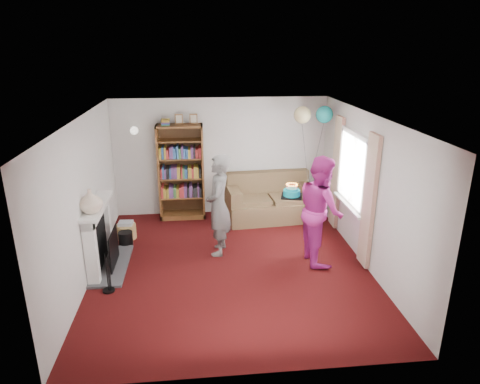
{
  "coord_description": "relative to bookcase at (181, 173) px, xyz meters",
  "views": [
    {
      "loc": [
        -0.51,
        -6.35,
        3.54
      ],
      "look_at": [
        0.22,
        0.6,
        1.11
      ],
      "focal_mm": 32.0,
      "sensor_mm": 36.0,
      "label": 1
    }
  ],
  "objects": [
    {
      "name": "person_striped",
      "position": [
        0.68,
        -1.76,
        -0.08
      ],
      "size": [
        0.53,
        0.71,
        1.79
      ],
      "primitive_type": "imported",
      "rotation": [
        0.0,
        0.0,
        -1.73
      ],
      "color": "black",
      "rests_on": "ground"
    },
    {
      "name": "person_magenta",
      "position": [
        2.36,
        -2.21,
        -0.06
      ],
      "size": [
        0.75,
        0.93,
        1.84
      ],
      "primitive_type": "imported",
      "rotation": [
        0.0,
        0.0,
        1.63
      ],
      "color": "#AE227F",
      "rests_on": "ground"
    },
    {
      "name": "bookcase",
      "position": [
        0.0,
        0.0,
        0.0
      ],
      "size": [
        0.94,
        0.42,
        2.2
      ],
      "color": "#472B14",
      "rests_on": "ground"
    },
    {
      "name": "window_bay",
      "position": [
        3.05,
        -1.7,
        0.23
      ],
      "size": [
        0.14,
        2.02,
        2.2
      ],
      "color": "white",
      "rests_on": "ground"
    },
    {
      "name": "birthday_cake",
      "position": [
        1.9,
        -2.03,
        0.2
      ],
      "size": [
        0.34,
        0.34,
        0.22
      ],
      "rotation": [
        0.0,
        0.0,
        -0.25
      ],
      "color": "black",
      "rests_on": "ground"
    },
    {
      "name": "wall_right",
      "position": [
        3.11,
        -2.3,
        0.27
      ],
      "size": [
        0.02,
        5.0,
        2.5
      ],
      "primitive_type": "cube",
      "color": "silver",
      "rests_on": "ground"
    },
    {
      "name": "wall_back",
      "position": [
        0.85,
        0.21,
        0.27
      ],
      "size": [
        4.5,
        0.02,
        2.5
      ],
      "primitive_type": "cube",
      "color": "silver",
      "rests_on": "ground"
    },
    {
      "name": "wall_left",
      "position": [
        -1.41,
        -2.3,
        0.27
      ],
      "size": [
        0.02,
        5.0,
        2.5
      ],
      "primitive_type": "cube",
      "color": "silver",
      "rests_on": "ground"
    },
    {
      "name": "balloons",
      "position": [
        2.64,
        -0.45,
        1.24
      ],
      "size": [
        0.78,
        0.34,
        1.71
      ],
      "color": "#3F3F3F",
      "rests_on": "ground"
    },
    {
      "name": "wall_sconce",
      "position": [
        -0.9,
        0.06,
        0.91
      ],
      "size": [
        0.16,
        0.23,
        0.16
      ],
      "color": "gold",
      "rests_on": "ground"
    },
    {
      "name": "ceiling",
      "position": [
        0.85,
        -2.3,
        1.53
      ],
      "size": [
        4.5,
        5.0,
        0.01
      ],
      "primitive_type": "cube",
      "color": "white",
      "rests_on": "wall_back"
    },
    {
      "name": "sofa",
      "position": [
        1.84,
        -0.23,
        -0.62
      ],
      "size": [
        1.79,
        0.95,
        0.95
      ],
      "rotation": [
        0.0,
        0.0,
        0.09
      ],
      "color": "brown",
      "rests_on": "ground"
    },
    {
      "name": "wicker_basket",
      "position": [
        -1.05,
        -1.0,
        -0.82
      ],
      "size": [
        0.37,
        0.37,
        0.34
      ],
      "rotation": [
        0.0,
        0.0,
        -0.05
      ],
      "color": "#A6814D",
      "rests_on": "ground"
    },
    {
      "name": "fireplace",
      "position": [
        -1.24,
        -2.11,
        -0.46
      ],
      "size": [
        0.55,
        1.8,
        1.12
      ],
      "color": "#3F3F42",
      "rests_on": "ground"
    },
    {
      "name": "mantel_vase",
      "position": [
        -1.27,
        -2.45,
        0.33
      ],
      "size": [
        0.4,
        0.4,
        0.37
      ],
      "primitive_type": "imported",
      "rotation": [
        0.0,
        0.0,
        0.15
      ],
      "color": "beige",
      "rests_on": "fireplace"
    },
    {
      "name": "ground",
      "position": [
        0.85,
        -2.3,
        -0.98
      ],
      "size": [
        5.0,
        5.0,
        0.0
      ],
      "primitive_type": "plane",
      "color": "black",
      "rests_on": "ground"
    }
  ]
}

